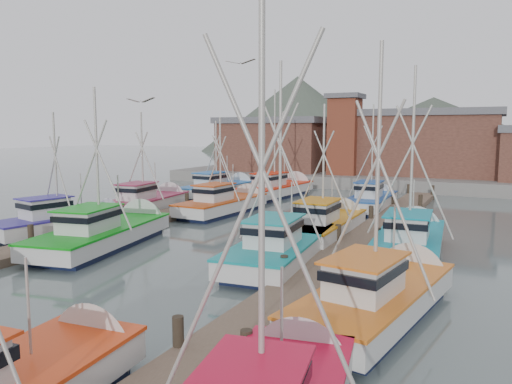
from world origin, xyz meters
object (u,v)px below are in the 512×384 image
at_px(boat_12, 279,189).
at_px(lookout_tower, 345,134).
at_px(boat_4, 108,233).
at_px(boat_8, 226,204).

bearing_deg(boat_12, lookout_tower, 80.49).
bearing_deg(boat_4, boat_8, 77.08).
relative_size(lookout_tower, boat_4, 0.83).
relative_size(lookout_tower, boat_8, 0.94).
bearing_deg(lookout_tower, boat_4, -94.97).
relative_size(boat_8, boat_12, 0.87).
bearing_deg(boat_8, boat_4, -89.37).
height_order(lookout_tower, boat_8, lookout_tower).
xyz_separation_m(boat_4, boat_12, (0.12, 21.66, 0.01)).
bearing_deg(boat_12, boat_4, -86.03).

